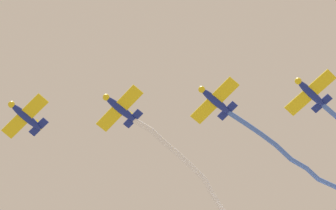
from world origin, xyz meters
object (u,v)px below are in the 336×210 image
object	(u,v)px
airplane_lead	(25,116)
airplane_left_wing	(120,108)
airplane_slot	(310,93)
airplane_right_wing	(215,100)

from	to	relation	value
airplane_lead	airplane_left_wing	size ratio (longest dim) A/B	0.99
airplane_lead	airplane_slot	size ratio (longest dim) A/B	0.99
airplane_left_wing	airplane_right_wing	world-z (taller)	airplane_right_wing
airplane_right_wing	airplane_left_wing	bearing A→B (deg)	-46.44
airplane_lead	airplane_right_wing	size ratio (longest dim) A/B	0.99
airplane_right_wing	airplane_slot	distance (m)	11.89
airplane_left_wing	airplane_slot	bearing A→B (deg)	133.22
airplane_lead	airplane_left_wing	xyz separation A→B (m)	(4.44, 11.01, 0.25)
airplane_left_wing	airplane_slot	distance (m)	23.77
airplane_lead	airplane_slot	bearing A→B (deg)	130.22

